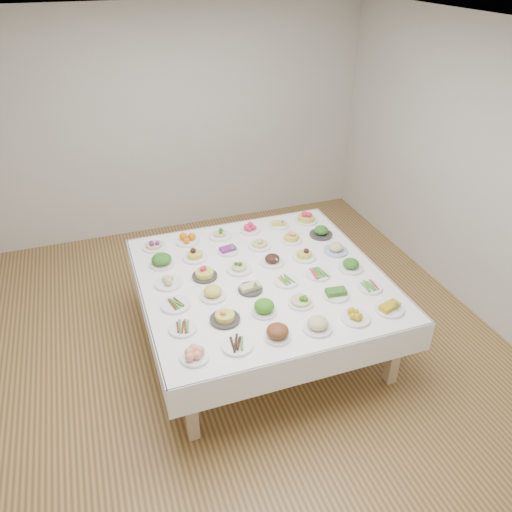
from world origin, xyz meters
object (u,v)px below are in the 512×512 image
object	(u,v)px
dish_0	(195,354)
dish_35	(306,215)
display_table	(261,282)
dish_18	(168,280)

from	to	relation	value
dish_0	dish_35	world-z (taller)	dish_35
display_table	dish_18	size ratio (longest dim) A/B	8.94
display_table	dish_18	xyz separation A→B (m)	(-0.82, 0.16, 0.11)
dish_35	display_table	bearing A→B (deg)	-134.42
dish_0	dish_18	world-z (taller)	dish_18
dish_18	dish_35	xyz separation A→B (m)	(1.63, 0.67, 0.03)
display_table	dish_35	world-z (taller)	dish_35
display_table	dish_0	bearing A→B (deg)	-134.54
dish_18	dish_0	bearing A→B (deg)	-90.03
dish_18	dish_35	bearing A→B (deg)	22.38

